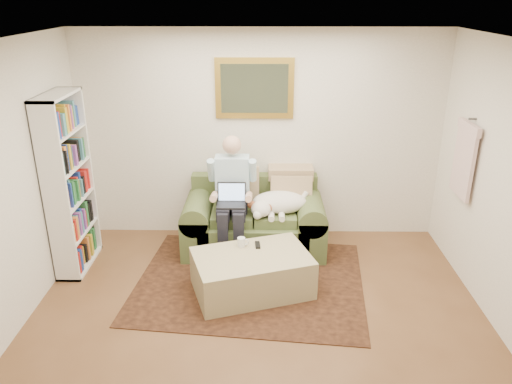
{
  "coord_description": "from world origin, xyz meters",
  "views": [
    {
      "loc": [
        0.04,
        -3.49,
        2.97
      ],
      "look_at": [
        -0.03,
        1.53,
        0.95
      ],
      "focal_mm": 35.0,
      "sensor_mm": 36.0,
      "label": 1
    }
  ],
  "objects_px": {
    "sofa": "(254,226)",
    "bookshelf": "(69,184)",
    "seated_man": "(232,199)",
    "coffee_mug": "(241,242)",
    "laptop": "(231,199)",
    "ottoman": "(252,273)",
    "sleeping_dog": "(280,202)"
  },
  "relations": [
    {
      "from": "seated_man",
      "to": "laptop",
      "type": "relative_size",
      "value": 4.33
    },
    {
      "from": "laptop",
      "to": "sofa",
      "type": "bearing_deg",
      "value": 41.02
    },
    {
      "from": "ottoman",
      "to": "coffee_mug",
      "type": "height_order",
      "value": "coffee_mug"
    },
    {
      "from": "laptop",
      "to": "ottoman",
      "type": "xyz_separation_m",
      "value": [
        0.25,
        -0.75,
        -0.54
      ]
    },
    {
      "from": "coffee_mug",
      "to": "laptop",
      "type": "bearing_deg",
      "value": 103.51
    },
    {
      "from": "ottoman",
      "to": "seated_man",
      "type": "bearing_deg",
      "value": 106.98
    },
    {
      "from": "coffee_mug",
      "to": "bookshelf",
      "type": "distance_m",
      "value": 2.01
    },
    {
      "from": "bookshelf",
      "to": "ottoman",
      "type": "bearing_deg",
      "value": -14.93
    },
    {
      "from": "sofa",
      "to": "seated_man",
      "type": "distance_m",
      "value": 0.52
    },
    {
      "from": "ottoman",
      "to": "sleeping_dog",
      "type": "bearing_deg",
      "value": 70.77
    },
    {
      "from": "ottoman",
      "to": "sofa",
      "type": "bearing_deg",
      "value": 89.71
    },
    {
      "from": "sleeping_dog",
      "to": "bookshelf",
      "type": "bearing_deg",
      "value": -171.53
    },
    {
      "from": "laptop",
      "to": "coffee_mug",
      "type": "bearing_deg",
      "value": -76.49
    },
    {
      "from": "laptop",
      "to": "coffee_mug",
      "type": "distance_m",
      "value": 0.63
    },
    {
      "from": "sofa",
      "to": "bookshelf",
      "type": "bearing_deg",
      "value": -167.94
    },
    {
      "from": "seated_man",
      "to": "sofa",
      "type": "bearing_deg",
      "value": 31.45
    },
    {
      "from": "ottoman",
      "to": "bookshelf",
      "type": "xyz_separation_m",
      "value": [
        -2.03,
        0.54,
        0.79
      ]
    },
    {
      "from": "seated_man",
      "to": "coffee_mug",
      "type": "bearing_deg",
      "value": -77.88
    },
    {
      "from": "sofa",
      "to": "coffee_mug",
      "type": "xyz_separation_m",
      "value": [
        -0.12,
        -0.78,
        0.19
      ]
    },
    {
      "from": "coffee_mug",
      "to": "bookshelf",
      "type": "height_order",
      "value": "bookshelf"
    },
    {
      "from": "sofa",
      "to": "seated_man",
      "type": "xyz_separation_m",
      "value": [
        -0.26,
        -0.16,
        0.42
      ]
    },
    {
      "from": "laptop",
      "to": "coffee_mug",
      "type": "xyz_separation_m",
      "value": [
        0.13,
        -0.56,
        -0.27
      ]
    },
    {
      "from": "laptop",
      "to": "sleeping_dog",
      "type": "bearing_deg",
      "value": 13.64
    },
    {
      "from": "laptop",
      "to": "ottoman",
      "type": "relative_size",
      "value": 0.28
    },
    {
      "from": "laptop",
      "to": "coffee_mug",
      "type": "relative_size",
      "value": 3.31
    },
    {
      "from": "ottoman",
      "to": "bookshelf",
      "type": "bearing_deg",
      "value": 165.07
    },
    {
      "from": "sofa",
      "to": "bookshelf",
      "type": "xyz_separation_m",
      "value": [
        -2.04,
        -0.44,
        0.71
      ]
    },
    {
      "from": "seated_man",
      "to": "laptop",
      "type": "distance_m",
      "value": 0.07
    },
    {
      "from": "bookshelf",
      "to": "laptop",
      "type": "bearing_deg",
      "value": 6.81
    },
    {
      "from": "sofa",
      "to": "sleeping_dog",
      "type": "height_order",
      "value": "sofa"
    },
    {
      "from": "seated_man",
      "to": "ottoman",
      "type": "xyz_separation_m",
      "value": [
        0.25,
        -0.82,
        -0.5
      ]
    },
    {
      "from": "sofa",
      "to": "ottoman",
      "type": "distance_m",
      "value": 0.98
    }
  ]
}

